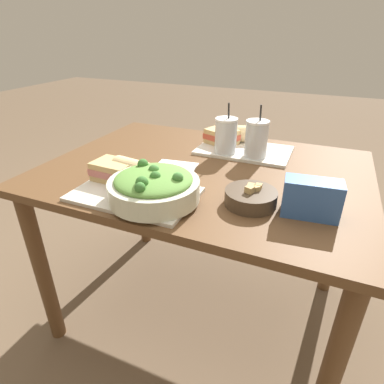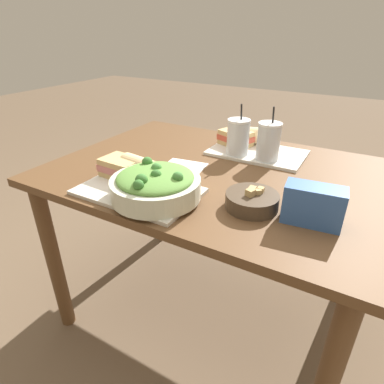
{
  "view_description": "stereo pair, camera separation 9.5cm",
  "coord_description": "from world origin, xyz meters",
  "views": [
    {
      "loc": [
        0.4,
        -1.06,
        1.24
      ],
      "look_at": [
        0.07,
        -0.29,
        0.8
      ],
      "focal_mm": 30.0,
      "sensor_mm": 36.0,
      "label": 1
    },
    {
      "loc": [
        0.49,
        -1.02,
        1.24
      ],
      "look_at": [
        0.07,
        -0.29,
        0.8
      ],
      "focal_mm": 30.0,
      "sensor_mm": 36.0,
      "label": 2
    }
  ],
  "objects": [
    {
      "name": "chip_bag",
      "position": [
        0.4,
        -0.21,
        0.81
      ],
      "size": [
        0.16,
        0.09,
        0.11
      ],
      "rotation": [
        0.0,
        0.0,
        0.1
      ],
      "color": "#335BA3",
      "rests_on": "dining_table"
    },
    {
      "name": "tray_far",
      "position": [
        0.09,
        0.23,
        0.76
      ],
      "size": [
        0.39,
        0.25,
        0.01
      ],
      "color": "beige",
      "rests_on": "dining_table"
    },
    {
      "name": "salad_bowl",
      "position": [
        -0.04,
        -0.31,
        0.81
      ],
      "size": [
        0.28,
        0.28,
        0.11
      ],
      "color": "beige",
      "rests_on": "tray_near"
    },
    {
      "name": "baguette_near",
      "position": [
        -0.16,
        -0.22,
        0.8
      ],
      "size": [
        0.17,
        0.1,
        0.07
      ],
      "rotation": [
        0.0,
        0.0,
        1.42
      ],
      "color": "#DBBC84",
      "rests_on": "tray_near"
    },
    {
      "name": "dining_table",
      "position": [
        0.0,
        0.0,
        0.65
      ],
      "size": [
        1.21,
        0.9,
        0.75
      ],
      "color": "brown",
      "rests_on": "ground_plane"
    },
    {
      "name": "baguette_far",
      "position": [
        0.02,
        0.31,
        0.8
      ],
      "size": [
        0.17,
        0.12,
        0.07
      ],
      "rotation": [
        0.0,
        0.0,
        1.88
      ],
      "color": "#DBBC84",
      "rests_on": "tray_far"
    },
    {
      "name": "soup_bowl",
      "position": [
        0.23,
        -0.21,
        0.78
      ],
      "size": [
        0.16,
        0.16,
        0.07
      ],
      "color": "#473828",
      "rests_on": "dining_table"
    },
    {
      "name": "sandwich_near",
      "position": [
        -0.24,
        -0.24,
        0.8
      ],
      "size": [
        0.15,
        0.11,
        0.06
      ],
      "rotation": [
        0.0,
        0.0,
        -0.05
      ],
      "color": "tan",
      "rests_on": "tray_near"
    },
    {
      "name": "tray_near",
      "position": [
        -0.12,
        -0.3,
        0.76
      ],
      "size": [
        0.39,
        0.25,
        0.01
      ],
      "color": "beige",
      "rests_on": "dining_table"
    },
    {
      "name": "sandwich_far",
      "position": [
        -0.02,
        0.26,
        0.8
      ],
      "size": [
        0.16,
        0.14,
        0.06
      ],
      "rotation": [
        0.0,
        0.0,
        -0.37
      ],
      "color": "tan",
      "rests_on": "tray_far"
    },
    {
      "name": "ground_plane",
      "position": [
        0.0,
        0.0,
        0.0
      ],
      "size": [
        12.0,
        12.0,
        0.0
      ],
      "primitive_type": "plane",
      "color": "brown"
    },
    {
      "name": "drink_cup_dark",
      "position": [
        0.03,
        0.16,
        0.83
      ],
      "size": [
        0.09,
        0.09,
        0.21
      ],
      "color": "silver",
      "rests_on": "tray_far"
    },
    {
      "name": "drink_cup_red",
      "position": [
        0.16,
        0.16,
        0.83
      ],
      "size": [
        0.09,
        0.09,
        0.21
      ],
      "color": "silver",
      "rests_on": "tray_far"
    },
    {
      "name": "napkin_folded",
      "position": [
        -0.11,
        -0.04,
        0.75
      ],
      "size": [
        0.17,
        0.13,
        0.0
      ],
      "color": "white",
      "rests_on": "dining_table"
    }
  ]
}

